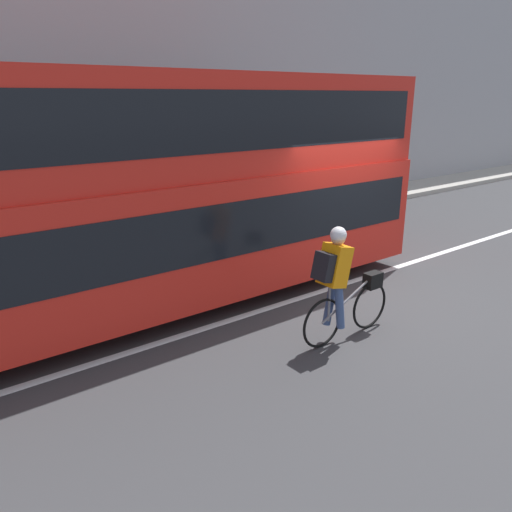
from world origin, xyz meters
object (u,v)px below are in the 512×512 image
Objects in this scene: cyclist_on_bike at (340,281)px; trash_bin at (300,193)px; bus at (130,185)px; street_sign_post at (2,188)px.

trash_bin is at bearing 51.38° from cyclist_on_bike.
bus is 3.95× the size of street_sign_post.
street_sign_post is (-1.06, 3.49, -0.42)m from bus.
trash_bin is 0.32× the size of street_sign_post.
trash_bin is at bearing 27.86° from bus.
trash_bin is at bearing 0.05° from street_sign_post.
bus is 3.34m from cyclist_on_bike.
bus is 7.61m from trash_bin.
cyclist_on_bike is 6.78m from street_sign_post.
bus reaches higher than street_sign_post.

